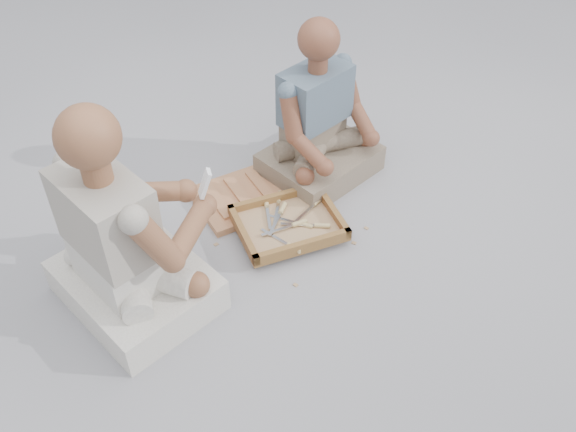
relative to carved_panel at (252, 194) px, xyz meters
name	(u,v)px	position (x,y,z in m)	size (l,w,h in m)	color
ground	(336,294)	(0.07, -0.71, -0.02)	(60.00, 60.00, 0.00)	#A1A1A6
carved_panel	(252,194)	(0.00, 0.00, 0.00)	(0.53, 0.36, 0.04)	#A66940
tool_tray	(288,224)	(0.05, -0.30, 0.04)	(0.48, 0.39, 0.06)	brown
chisel_0	(317,225)	(0.16, -0.37, 0.05)	(0.20, 0.12, 0.02)	silver
chisel_1	(290,246)	(-0.01, -0.43, 0.04)	(0.11, 0.21, 0.02)	silver
chisel_2	(295,224)	(0.07, -0.33, 0.05)	(0.22, 0.02, 0.02)	silver
chisel_3	(279,200)	(0.08, -0.14, 0.04)	(0.13, 0.20, 0.02)	silver
chisel_4	(281,211)	(0.05, -0.22, 0.05)	(0.16, 0.17, 0.02)	silver
chisel_5	(267,205)	(0.01, -0.15, 0.05)	(0.09, 0.21, 0.02)	silver
chisel_6	(315,203)	(0.21, -0.24, 0.05)	(0.20, 0.12, 0.02)	silver
chisel_7	(301,224)	(0.10, -0.33, 0.04)	(0.16, 0.17, 0.02)	silver
wood_chip_0	(342,230)	(0.28, -0.39, -0.02)	(0.02, 0.01, 0.00)	tan
wood_chip_1	(296,285)	(-0.06, -0.60, -0.02)	(0.02, 0.01, 0.00)	tan
wood_chip_2	(307,205)	(0.21, -0.17, -0.02)	(0.02, 0.01, 0.00)	tan
wood_chip_3	(366,228)	(0.38, -0.43, -0.02)	(0.02, 0.01, 0.00)	tan
wood_chip_4	(216,244)	(-0.27, -0.23, -0.02)	(0.02, 0.01, 0.00)	tan
wood_chip_5	(260,183)	(0.07, 0.08, -0.02)	(0.02, 0.01, 0.00)	tan
wood_chip_6	(329,238)	(0.20, -0.41, -0.02)	(0.02, 0.01, 0.00)	tan
wood_chip_7	(309,171)	(0.34, 0.06, -0.02)	(0.02, 0.01, 0.00)	tan
wood_chip_8	(255,230)	(-0.08, -0.22, -0.02)	(0.02, 0.01, 0.00)	tan
wood_chip_9	(354,243)	(0.28, -0.49, -0.02)	(0.02, 0.01, 0.00)	tan
craftsman	(125,243)	(-0.67, -0.38, 0.30)	(0.70, 0.72, 0.94)	silver
companion	(319,127)	(0.37, 0.04, 0.25)	(0.62, 0.56, 0.81)	gray
mobile_phone	(205,183)	(-0.32, -0.33, 0.43)	(0.06, 0.06, 0.12)	white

